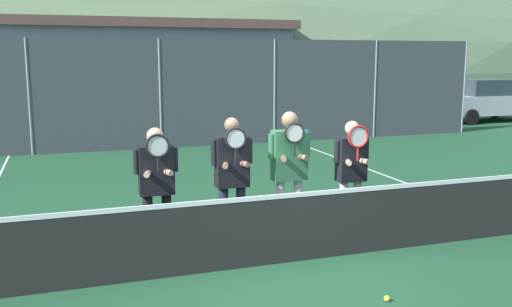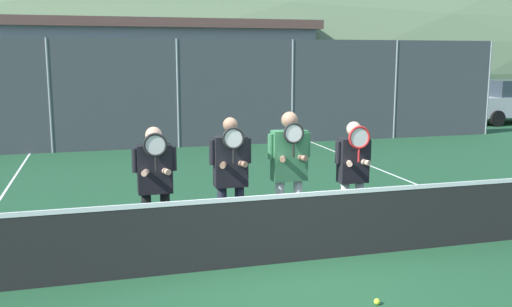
# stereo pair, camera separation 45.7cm
# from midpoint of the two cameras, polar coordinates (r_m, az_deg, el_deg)

# --- Properties ---
(ground_plane) EXTENTS (120.00, 120.00, 0.00)m
(ground_plane) POSITION_cam_midpoint_polar(r_m,az_deg,el_deg) (7.45, 1.55, -10.82)
(ground_plane) COLOR #1E4C2D
(hill_distant) EXTENTS (133.58, 74.21, 25.97)m
(hill_distant) POSITION_cam_midpoint_polar(r_m,az_deg,el_deg) (58.80, -16.67, 6.84)
(hill_distant) COLOR #5B7551
(hill_distant) RESTS_ON ground_plane
(clubhouse_building) EXTENTS (17.32, 5.50, 4.04)m
(clubhouse_building) POSITION_cam_midpoint_polar(r_m,az_deg,el_deg) (24.89, -17.62, 8.02)
(clubhouse_building) COLOR #9EA3A8
(clubhouse_building) RESTS_ON ground_plane
(fence_back) EXTENTS (20.75, 0.06, 3.09)m
(fence_back) POSITION_cam_midpoint_polar(r_m,az_deg,el_deg) (16.39, -10.36, 5.86)
(fence_back) COLOR gray
(fence_back) RESTS_ON ground_plane
(tennis_net) EXTENTS (10.86, 0.09, 1.01)m
(tennis_net) POSITION_cam_midpoint_polar(r_m,az_deg,el_deg) (7.30, 1.57, -7.36)
(tennis_net) COLOR gray
(tennis_net) RESTS_ON ground_plane
(court_line_right_sideline) EXTENTS (0.05, 16.00, 0.01)m
(court_line_right_sideline) POSITION_cam_midpoint_polar(r_m,az_deg,el_deg) (11.83, 14.94, -3.34)
(court_line_right_sideline) COLOR white
(court_line_right_sideline) RESTS_ON ground_plane
(player_leftmost) EXTENTS (0.59, 0.34, 1.70)m
(player_leftmost) POSITION_cam_midpoint_polar(r_m,az_deg,el_deg) (7.62, -11.63, -2.55)
(player_leftmost) COLOR black
(player_leftmost) RESTS_ON ground_plane
(player_center_left) EXTENTS (0.58, 0.34, 1.81)m
(player_center_left) POSITION_cam_midpoint_polar(r_m,az_deg,el_deg) (7.70, -4.10, -1.94)
(player_center_left) COLOR #232838
(player_center_left) RESTS_ON ground_plane
(player_center_right) EXTENTS (0.62, 0.34, 1.86)m
(player_center_right) POSITION_cam_midpoint_polar(r_m,az_deg,el_deg) (7.99, 1.73, -1.08)
(player_center_right) COLOR white
(player_center_right) RESTS_ON ground_plane
(player_rightmost) EXTENTS (0.56, 0.34, 1.69)m
(player_rightmost) POSITION_cam_midpoint_polar(r_m,az_deg,el_deg) (8.36, 7.98, -1.43)
(player_rightmost) COLOR white
(player_rightmost) RESTS_ON ground_plane
(car_left_of_center) EXTENTS (4.22, 2.04, 1.78)m
(car_left_of_center) POSITION_cam_midpoint_polar(r_m,az_deg,el_deg) (19.25, -13.95, 4.40)
(car_left_of_center) COLOR #285638
(car_left_of_center) RESTS_ON ground_plane
(car_center) EXTENTS (4.01, 1.99, 1.90)m
(car_center) POSITION_cam_midpoint_polar(r_m,az_deg,el_deg) (20.21, -0.25, 5.07)
(car_center) COLOR #285638
(car_center) RESTS_ON ground_plane
(car_right_of_center) EXTENTS (4.02, 1.96, 1.80)m
(car_right_of_center) POSITION_cam_midpoint_polar(r_m,az_deg,el_deg) (21.82, 11.90, 5.11)
(car_right_of_center) COLOR black
(car_right_of_center) RESTS_ON ground_plane
(car_far_right) EXTENTS (4.12, 1.96, 1.68)m
(car_far_right) POSITION_cam_midpoint_polar(r_m,az_deg,el_deg) (24.64, 21.40, 5.04)
(car_far_right) COLOR #B2B7BC
(car_far_right) RESTS_ON ground_plane
(tennis_ball_on_court) EXTENTS (0.07, 0.07, 0.07)m
(tennis_ball_on_court) POSITION_cam_midpoint_polar(r_m,az_deg,el_deg) (6.45, 10.94, -14.07)
(tennis_ball_on_court) COLOR #CCDB33
(tennis_ball_on_court) RESTS_ON ground_plane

